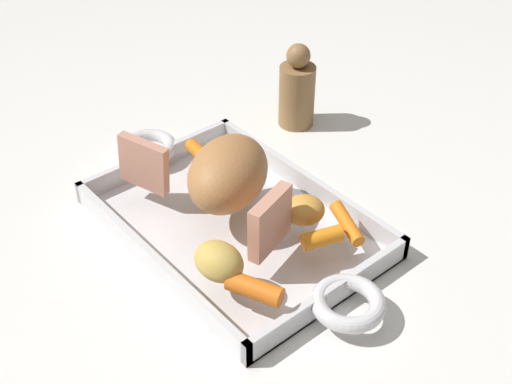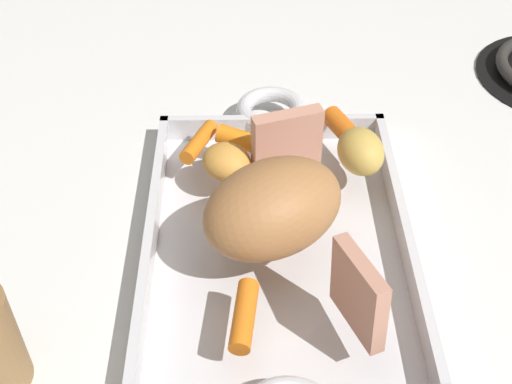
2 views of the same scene
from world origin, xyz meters
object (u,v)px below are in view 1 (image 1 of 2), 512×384
Objects in this scene: pork_roast at (228,173)px; baby_carrot_center_right at (322,238)px; baby_carrot_long at (347,223)px; potato_near_roast at (304,210)px; baby_carrot_short at (202,154)px; roast_slice_thin at (270,222)px; pepper_mill at (297,90)px; potato_corner at (219,261)px; roasting_dish at (234,222)px; roast_slice_thick at (144,164)px; baby_carrot_southeast at (255,289)px.

pork_roast is 2.76× the size of baby_carrot_center_right.
potato_near_roast is at bearing -145.43° from baby_carrot_long.
baby_carrot_long and baby_carrot_short have the same top height.
roast_slice_thin is at bearing -128.32° from baby_carrot_center_right.
roast_slice_thin is 0.32m from pepper_mill.
baby_carrot_short is 0.22m from potato_corner.
baby_carrot_short reaches higher than roasting_dish.
pork_roast reaches higher than potato_corner.
roast_slice_thick reaches higher than roast_slice_thin.
roasting_dish is 0.12m from potato_corner.
roast_slice_thick reaches higher than roasting_dish.
baby_carrot_long is 0.48× the size of pepper_mill.
pepper_mill is at bearing 142.28° from baby_carrot_center_right.
baby_carrot_southeast is 0.46× the size of pepper_mill.
roasting_dish is 7.30× the size of baby_carrot_long.
pork_roast is 2.16× the size of baby_carrot_southeast.
baby_carrot_short is at bearing 90.57° from roast_slice_thick.
potato_near_roast is at bearing 5.20° from baby_carrot_short.
roasting_dish is at bearing -162.93° from baby_carrot_center_right.
baby_carrot_long is 1.36× the size of baby_carrot_center_right.
pepper_mill reaches higher than baby_carrot_southeast.
baby_carrot_southeast is at bearing -65.52° from potato_near_roast.
roasting_dish is 0.13m from baby_carrot_center_right.
roast_slice_thin is 0.06m from potato_near_roast.
roast_slice_thick is at bearing -151.94° from roasting_dish.
baby_carrot_long is at bearing 67.97° from roast_slice_thin.
baby_carrot_short is (-0.00, 0.09, -0.03)m from roast_slice_thick.
pepper_mill reaches higher than baby_carrot_center_right.
pork_roast reaches higher than baby_carrot_short.
pork_roast is at bearing 35.13° from roast_slice_thick.
baby_carrot_long is at bearing 95.03° from baby_carrot_southeast.
pepper_mill reaches higher than roast_slice_thin.
baby_carrot_short is (-0.22, -0.00, -0.00)m from baby_carrot_center_right.
potato_near_roast is at bearing -41.19° from pepper_mill.
potato_near_roast is (-0.04, -0.03, 0.01)m from baby_carrot_long.
roast_slice_thin is at bearing -12.82° from baby_carrot_short.
pepper_mill reaches higher than potato_corner.
potato_near_roast reaches higher than baby_carrot_center_right.
pepper_mill is (-0.03, 0.29, -0.01)m from roast_slice_thick.
baby_carrot_short is at bearing -82.26° from pepper_mill.
baby_carrot_short is 1.27× the size of potato_near_roast.
baby_carrot_center_right is (0.04, 0.05, -0.02)m from roast_slice_thin.
roast_slice_thick is 0.26m from baby_carrot_long.
roast_slice_thick is at bearing -144.87° from pork_roast.
pork_roast is 2.06× the size of baby_carrot_short.
potato_near_roast is (-0.06, 0.12, 0.01)m from baby_carrot_southeast.
roast_slice_thin is at bearing -48.32° from pepper_mill.
roast_slice_thin is 0.19m from baby_carrot_short.
potato_near_roast is at bearing 33.60° from roasting_dish.
potato_near_roast is 0.13m from potato_corner.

